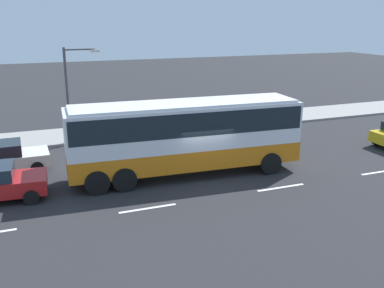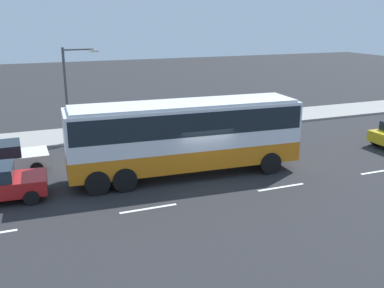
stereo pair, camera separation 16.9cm
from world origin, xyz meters
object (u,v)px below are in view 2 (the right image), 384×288
(street_lamp, at_px, (70,87))
(pedestrian_at_crossing, at_px, (198,109))
(pedestrian_near_curb, at_px, (275,105))
(coach_bus, at_px, (185,131))

(street_lamp, bearing_deg, pedestrian_at_crossing, 13.31)
(pedestrian_at_crossing, distance_m, street_lamp, 9.63)
(pedestrian_at_crossing, bearing_deg, street_lamp, 86.32)
(pedestrian_near_curb, xyz_separation_m, pedestrian_at_crossing, (-5.77, 1.25, -0.12))
(coach_bus, xyz_separation_m, pedestrian_at_crossing, (4.63, 9.75, -1.20))
(coach_bus, xyz_separation_m, pedestrian_near_curb, (10.40, 8.50, -1.07))
(street_lamp, bearing_deg, coach_bus, -59.84)
(pedestrian_near_curb, relative_size, pedestrian_at_crossing, 1.12)
(pedestrian_near_curb, distance_m, pedestrian_at_crossing, 5.90)
(coach_bus, relative_size, street_lamp, 2.00)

